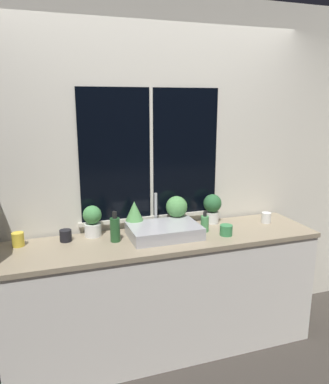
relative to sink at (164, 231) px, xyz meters
The scene contains 15 objects.
ground_plane 1.02m from the sink, 91.95° to the right, with size 14.00×14.00×0.00m, color #38332D.
wall_back 0.49m from the sink, 91.84° to the left, with size 8.00×0.09×2.70m.
wall_right 2.51m from the sink, 28.78° to the left, with size 0.06×7.00×2.70m.
counter 0.51m from the sink, 112.04° to the right, with size 2.36×0.58×0.93m.
sink is the anchor object (origin of this frame).
potted_plant_far_left 0.54m from the sink, 159.99° to the left, with size 0.14×0.14×0.23m.
potted_plant_center_left 0.27m from the sink, 134.63° to the left, with size 0.14×0.14×0.24m.
potted_plant_center_right 0.27m from the sink, 47.55° to the left, with size 0.17×0.17×0.25m.
potted_plant_far_right 0.53m from the sink, 20.77° to the left, with size 0.15×0.15×0.24m.
soap_bottle 0.34m from the sink, ahead, with size 0.06×0.06×0.16m.
bottle_tall 0.37m from the sink, behind, with size 0.07×0.07×0.22m.
mug_black 0.72m from the sink, 169.20° to the left, with size 0.09×0.09×0.08m.
mug_green 0.47m from the sink, 15.40° to the right, with size 0.10×0.10×0.08m.
mug_yellow 1.04m from the sink, behind, with size 0.08×0.08×0.10m.
mug_white 0.92m from the sink, ahead, with size 0.08×0.08×0.09m.
Camera 1 is at (-0.83, -2.21, 1.92)m, focal length 35.00 mm.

